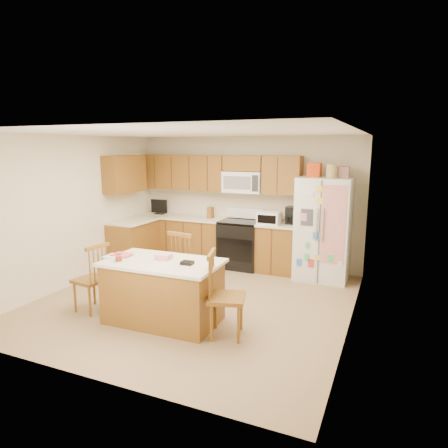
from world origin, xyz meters
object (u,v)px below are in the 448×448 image
at_px(stove, 241,243).
at_px(windsor_chair_back, 187,268).
at_px(refrigerator, 323,228).
at_px(windsor_chair_right, 224,297).
at_px(island, 163,291).
at_px(windsor_chair_left, 92,279).

xyz_separation_m(stove, windsor_chair_back, (-0.12, -1.93, 0.04)).
distance_m(refrigerator, windsor_chair_right, 2.84).
distance_m(island, windsor_chair_right, 0.92).
xyz_separation_m(island, windsor_chair_right, (0.91, -0.06, 0.08)).
distance_m(stove, windsor_chair_left, 3.05).
height_order(windsor_chair_left, windsor_chair_back, windsor_chair_back).
bearing_deg(windsor_chair_left, windsor_chair_back, 40.33).
bearing_deg(stove, windsor_chair_right, -72.88).
bearing_deg(stove, windsor_chair_left, -112.36).
bearing_deg(island, windsor_chair_left, -174.90).
bearing_deg(windsor_chair_back, stove, 86.56).
height_order(stove, windsor_chair_left, stove).
height_order(refrigerator, windsor_chair_back, refrigerator).
bearing_deg(windsor_chair_left, stove, 67.64).
distance_m(stove, refrigerator, 1.63).
height_order(stove, windsor_chair_back, stove).
distance_m(island, windsor_chair_left, 1.11).
bearing_deg(windsor_chair_back, island, -85.74).
bearing_deg(windsor_chair_back, refrigerator, 47.97).
xyz_separation_m(refrigerator, island, (-1.63, -2.66, -0.50)).
xyz_separation_m(windsor_chair_left, windsor_chair_right, (2.02, 0.04, 0.04)).
relative_size(refrigerator, windsor_chair_left, 2.07).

